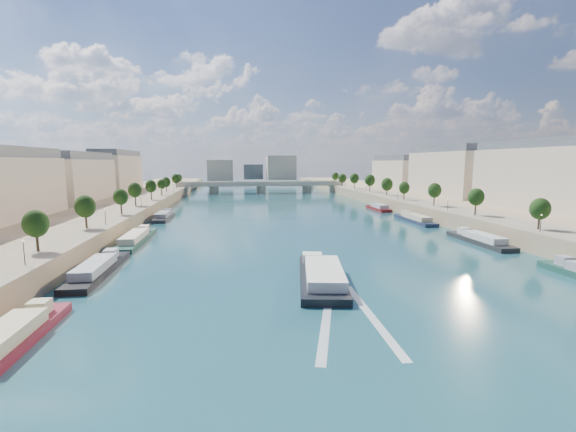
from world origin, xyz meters
name	(u,v)px	position (x,y,z in m)	size (l,w,h in m)	color
ground	(288,222)	(0.00, 100.00, 0.00)	(700.00, 700.00, 0.00)	#0D323C
quay_left	(74,219)	(-72.00, 100.00, 2.50)	(44.00, 520.00, 5.00)	#9E8460
quay_right	(473,212)	(72.00, 100.00, 2.50)	(44.00, 520.00, 5.00)	#9E8460
pave_left	(121,211)	(-57.00, 100.00, 5.05)	(14.00, 520.00, 0.10)	gray
pave_right	(437,206)	(57.00, 100.00, 5.05)	(14.00, 520.00, 0.10)	gray
trees_left	(127,194)	(-55.00, 102.00, 10.48)	(4.80, 268.80, 8.26)	#382B1E
trees_right	(420,189)	(55.00, 110.00, 10.48)	(4.80, 268.80, 8.26)	#382B1E
lamps_left	(126,206)	(-52.50, 90.00, 7.78)	(0.36, 200.36, 4.28)	black
lamps_right	(420,197)	(52.50, 105.00, 7.78)	(0.36, 200.36, 4.28)	black
buildings_left	(45,176)	(-85.00, 112.00, 16.45)	(16.00, 226.00, 23.20)	#C3B096
buildings_right	(486,174)	(85.00, 112.00, 16.45)	(16.00, 226.00, 23.20)	#C3B096
skyline	(257,169)	(3.19, 319.52, 14.66)	(79.00, 42.00, 22.00)	#C3B096
bridge	(261,186)	(0.00, 230.11, 5.08)	(112.00, 12.00, 8.15)	#C1B79E
tour_barge	(322,276)	(-3.64, 30.94, 1.01)	(12.10, 27.94, 3.73)	black
wake	(349,317)	(-3.64, 14.32, 0.02)	(11.85, 26.03, 0.04)	silver
moored_barges_left	(106,264)	(-45.50, 46.00, 0.84)	(5.00, 157.11, 3.60)	#1A213A
moored_barges_right	(479,240)	(45.50, 57.10, 0.84)	(5.00, 163.36, 3.60)	black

